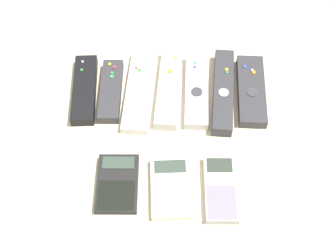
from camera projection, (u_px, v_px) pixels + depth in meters
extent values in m
plane|color=beige|center=(168.00, 146.00, 0.94)|extent=(3.00, 3.00, 0.00)
cube|color=black|center=(85.00, 89.00, 1.01)|extent=(0.06, 0.18, 0.02)
cylinder|color=green|center=(82.00, 70.00, 1.02)|extent=(0.01, 0.01, 0.00)
cylinder|color=silver|center=(83.00, 62.00, 1.03)|extent=(0.01, 0.01, 0.00)
cube|color=#333338|center=(111.00, 91.00, 1.00)|extent=(0.04, 0.16, 0.02)
cylinder|color=yellow|center=(110.00, 64.00, 1.03)|extent=(0.01, 0.01, 0.00)
cylinder|color=red|center=(115.00, 67.00, 1.02)|extent=(0.01, 0.01, 0.00)
cylinder|color=green|center=(112.00, 76.00, 1.01)|extent=(0.01, 0.01, 0.00)
cylinder|color=green|center=(112.00, 73.00, 1.02)|extent=(0.01, 0.01, 0.00)
cube|color=white|center=(140.00, 91.00, 1.01)|extent=(0.07, 0.21, 0.02)
cylinder|color=green|center=(139.00, 70.00, 1.03)|extent=(0.01, 0.01, 0.00)
cylinder|color=red|center=(136.00, 68.00, 1.03)|extent=(0.01, 0.01, 0.00)
cube|color=silver|center=(169.00, 88.00, 1.01)|extent=(0.06, 0.20, 0.02)
cylinder|color=orange|center=(167.00, 71.00, 1.02)|extent=(0.01, 0.01, 0.00)
cylinder|color=yellow|center=(175.00, 58.00, 1.04)|extent=(0.01, 0.01, 0.00)
cube|color=silver|center=(197.00, 91.00, 1.01)|extent=(0.05, 0.19, 0.02)
cylinder|color=#38383D|center=(197.00, 92.00, 0.99)|extent=(0.02, 0.02, 0.00)
cylinder|color=green|center=(195.00, 63.00, 1.03)|extent=(0.01, 0.01, 0.00)
cylinder|color=blue|center=(195.00, 67.00, 1.03)|extent=(0.01, 0.01, 0.00)
cube|color=#333338|center=(223.00, 91.00, 1.00)|extent=(0.05, 0.21, 0.03)
cylinder|color=#99999E|center=(224.00, 92.00, 0.98)|extent=(0.02, 0.02, 0.00)
cylinder|color=green|center=(227.00, 73.00, 1.01)|extent=(0.01, 0.01, 0.00)
cylinder|color=yellow|center=(227.00, 70.00, 1.01)|extent=(0.01, 0.01, 0.00)
cube|color=#333338|center=(251.00, 91.00, 1.00)|extent=(0.06, 0.18, 0.02)
cylinder|color=#38383D|center=(252.00, 92.00, 0.99)|extent=(0.02, 0.02, 0.00)
cylinder|color=blue|center=(245.00, 67.00, 1.02)|extent=(0.01, 0.01, 0.00)
cylinder|color=orange|center=(254.00, 72.00, 1.02)|extent=(0.01, 0.01, 0.00)
cylinder|color=silver|center=(252.00, 70.00, 1.02)|extent=(0.01, 0.01, 0.00)
cube|color=black|center=(117.00, 184.00, 0.89)|extent=(0.08, 0.12, 0.02)
cube|color=#38473D|center=(118.00, 163.00, 0.90)|extent=(0.06, 0.03, 0.00)
cube|color=black|center=(116.00, 195.00, 0.87)|extent=(0.07, 0.06, 0.00)
cube|color=silver|center=(171.00, 188.00, 0.89)|extent=(0.08, 0.13, 0.02)
cube|color=#38473D|center=(170.00, 166.00, 0.90)|extent=(0.06, 0.03, 0.00)
cube|color=#A88F9D|center=(172.00, 200.00, 0.86)|extent=(0.07, 0.07, 0.00)
cube|color=#B2B2B7|center=(221.00, 189.00, 0.88)|extent=(0.06, 0.14, 0.02)
cube|color=#333D33|center=(220.00, 165.00, 0.90)|extent=(0.05, 0.03, 0.00)
cube|color=gray|center=(222.00, 202.00, 0.86)|extent=(0.05, 0.07, 0.00)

